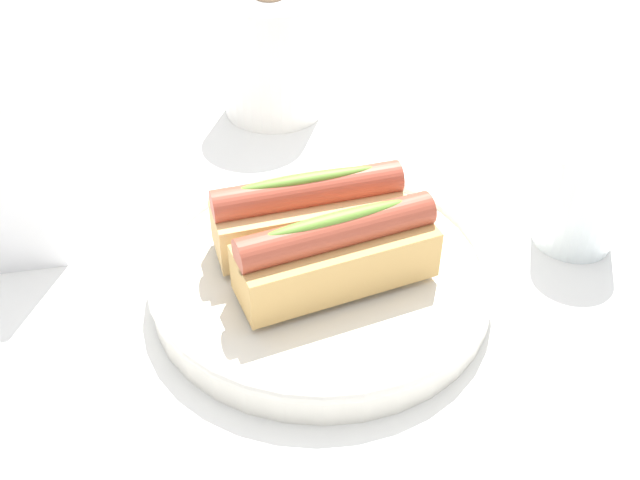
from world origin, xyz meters
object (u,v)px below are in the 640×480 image
hotdog_back (309,212)px  water_glass (580,203)px  paper_towel_roll (272,56)px  serving_bowl (320,274)px  hotdog_front (331,254)px

hotdog_back → water_glass: size_ratio=1.72×
paper_towel_roll → serving_bowl: bearing=-103.1°
hotdog_front → water_glass: hotdog_front is taller
serving_bowl → hotdog_back: bearing=84.8°
hotdog_back → water_glass: bearing=-13.0°
hotdog_back → paper_towel_roll: bearing=76.1°
hotdog_back → paper_towel_roll: 0.28m
serving_bowl → paper_towel_roll: paper_towel_roll is taller
water_glass → paper_towel_roll: paper_towel_roll is taller
hotdog_front → hotdog_back: size_ratio=0.97×
serving_bowl → hotdog_front: bearing=-95.2°
serving_bowl → water_glass: 0.23m
hotdog_back → water_glass: (0.23, -0.05, -0.02)m
serving_bowl → water_glass: size_ratio=3.04×
water_glass → paper_towel_roll: bearing=116.3°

